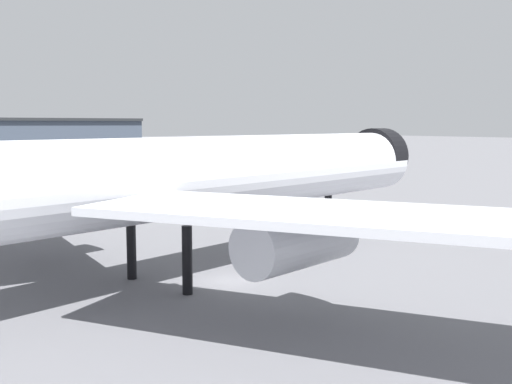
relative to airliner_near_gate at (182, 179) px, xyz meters
The scene contains 3 objects.
ground 8.04m from the airliner_near_gate, 45.88° to the right, with size 900.00×900.00×0.00m, color slate.
airliner_near_gate is the anchor object (origin of this frame).
baggage_cart_trailing 36.35m from the airliner_near_gate, 79.20° to the left, with size 2.56×2.79×1.82m.
Camera 1 is at (-25.20, -34.36, 11.24)m, focal length 42.61 mm.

